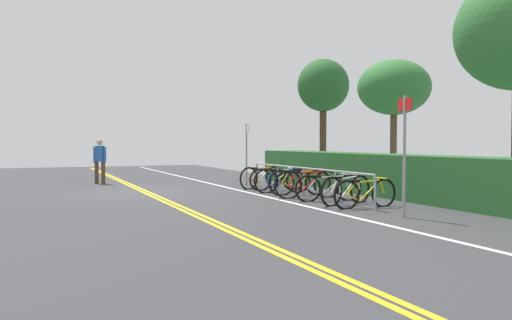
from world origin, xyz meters
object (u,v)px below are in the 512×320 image
Objects in this scene: tree_near_left at (323,87)px; sign_post_far at (404,144)px; bicycle_3 at (300,182)px; bicycle_7 at (365,193)px; tree_mid at (394,88)px; sign_post_near at (246,148)px; bicycle_5 at (328,188)px; bicycle_2 at (282,181)px; bike_rack at (304,174)px; bicycle_1 at (277,179)px; bicycle_4 at (308,184)px; bicycle_0 at (262,177)px; pedestrian at (100,158)px; bicycle_6 at (346,190)px.

sign_post_far is at bearing -22.16° from tree_near_left.
bicycle_3 is 1.02× the size of bicycle_7.
bicycle_3 is at bearing -73.53° from tree_mid.
tree_near_left reaches higher than bicycle_3.
sign_post_far is at bearing -6.11° from bicycle_7.
tree_mid is (2.41, 4.28, 1.98)m from sign_post_near.
bicycle_5 is at bearing -1.09° from bicycle_3.
sign_post_far is at bearing -37.03° from tree_mid.
bicycle_2 is 5.40m from sign_post_far.
bicycle_3 is 0.98× the size of bicycle_5.
bicycle_5 is 5.29m from sign_post_near.
sign_post_far is 7.42m from tree_mid.
bike_rack reaches higher than bicycle_2.
bicycle_2 reaches higher than bicycle_1.
bike_rack is at bearing 166.26° from bicycle_4.
bicycle_5 is 8.15m from tree_near_left.
tree_mid reaches higher than bicycle_0.
bicycle_0 reaches higher than bicycle_5.
sign_post_near is 5.30m from tree_mid.
bicycle_4 reaches higher than bicycle_5.
bicycle_7 is (3.81, 0.17, -0.03)m from bicycle_2.
bicycle_4 is 0.77× the size of sign_post_far.
tree_mid is (1.07, 4.31, 2.90)m from bicycle_0.
tree_near_left is (-6.45, 3.72, 3.31)m from bicycle_5.
sign_post_near reaches higher than bicycle_2.
bicycle_0 is 5.98m from pedestrian.
bicycle_0 is 0.37× the size of tree_near_left.
pedestrian is (-8.54, -4.60, 0.56)m from bicycle_6.
sign_post_near is at bearing -179.41° from bicycle_6.
bicycle_6 is (0.77, 0.01, 0.01)m from bicycle_5.
bicycle_3 is at bearing 36.62° from pedestrian.
pedestrian is (-6.57, -4.55, 0.30)m from bike_rack.
bicycle_1 is 2.28m from sign_post_near.
tree_near_left reaches higher than bicycle_5.
pedestrian is (-3.90, -4.51, 0.55)m from bicycle_0.
bicycle_7 is at bearing 2.08° from bike_rack.
pedestrian reaches higher than bicycle_0.
bicycle_6 is (4.64, 0.09, -0.00)m from bicycle_0.
bicycle_3 is 0.82× the size of sign_post_near.
bike_rack is 0.44m from bicycle_3.
bicycle_5 is at bearing -1.69° from bicycle_1.
bicycle_7 is (1.47, 0.05, -0.01)m from bicycle_5.
pedestrian reaches higher than bicycle_6.
sign_post_far reaches higher than bicycle_5.
bicycle_7 is (2.26, 0.20, -0.04)m from bicycle_4.
bicycle_7 is at bearing 4.96° from bicycle_4.
bicycle_1 is at bearing 178.15° from sign_post_far.
bicycle_1 reaches higher than bicycle_5.
pedestrian is at bearing -99.00° from tree_near_left.
bicycle_0 is 3.87m from bicycle_5.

